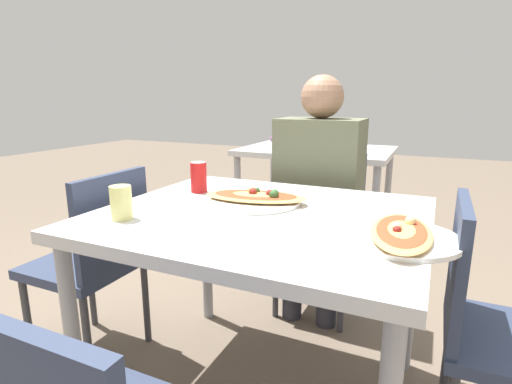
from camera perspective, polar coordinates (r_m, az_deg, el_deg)
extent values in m
cube|color=silver|center=(1.37, 0.83, -3.68)|extent=(1.08, 0.93, 0.04)
cylinder|color=#99999E|center=(1.50, -24.65, -18.95)|extent=(0.05, 0.05, 0.70)
cylinder|color=#99999E|center=(2.05, -7.06, -8.74)|extent=(0.05, 0.05, 0.70)
cylinder|color=#99999E|center=(1.78, 21.25, -13.15)|extent=(0.05, 0.05, 0.70)
cube|color=#2D3851|center=(2.11, 8.94, -6.03)|extent=(0.40, 0.40, 0.04)
cube|color=#2D3851|center=(2.22, 10.45, 0.69)|extent=(0.38, 0.03, 0.39)
cylinder|color=#38383D|center=(2.01, 12.14, -14.07)|extent=(0.03, 0.03, 0.40)
cylinder|color=#38383D|center=(2.10, 2.82, -12.55)|extent=(0.03, 0.03, 0.40)
cylinder|color=#38383D|center=(2.31, 14.03, -10.37)|extent=(0.03, 0.03, 0.40)
cylinder|color=#38383D|center=(2.39, 5.90, -9.23)|extent=(0.03, 0.03, 0.40)
cube|color=#2D3851|center=(1.88, -23.29, -9.53)|extent=(0.40, 0.40, 0.04)
cube|color=#2D3851|center=(1.68, -19.69, -4.10)|extent=(0.03, 0.38, 0.39)
cylinder|color=#38383D|center=(2.00, -29.80, -15.79)|extent=(0.03, 0.03, 0.40)
cylinder|color=#38383D|center=(2.19, -22.48, -12.48)|extent=(0.03, 0.03, 0.40)
cylinder|color=#38383D|center=(1.76, -22.92, -19.14)|extent=(0.03, 0.03, 0.40)
cylinder|color=#38383D|center=(1.97, -15.45, -14.88)|extent=(0.03, 0.03, 0.40)
cube|color=#2D3851|center=(1.33, 26.86, -9.36)|extent=(0.03, 0.38, 0.39)
cylinder|color=#38383D|center=(1.69, 25.56, -21.04)|extent=(0.03, 0.03, 0.40)
cylinder|color=#2D2D38|center=(2.05, 10.17, -12.82)|extent=(0.10, 0.10, 0.44)
cylinder|color=#2D2D38|center=(2.09, 5.25, -12.04)|extent=(0.10, 0.10, 0.44)
cube|color=#60664C|center=(2.00, 9.02, 2.05)|extent=(0.40, 0.26, 0.58)
sphere|color=#997056|center=(1.96, 9.45, 13.28)|extent=(0.20, 0.20, 0.20)
cylinder|color=white|center=(1.48, -0.11, -1.27)|extent=(0.34, 0.34, 0.01)
ellipsoid|color=tan|center=(1.48, -0.11, -0.63)|extent=(0.41, 0.24, 0.02)
ellipsoid|color=#B24223|center=(1.47, -0.11, -0.41)|extent=(0.33, 0.20, 0.01)
sphere|color=beige|center=(1.51, -0.69, 0.34)|extent=(0.03, 0.03, 0.03)
sphere|color=#335928|center=(1.51, 0.10, 0.19)|extent=(0.02, 0.02, 0.02)
sphere|color=maroon|center=(1.46, 1.96, -0.19)|extent=(0.03, 0.03, 0.03)
sphere|color=#335928|center=(1.46, 2.74, -0.22)|extent=(0.03, 0.03, 0.03)
sphere|color=maroon|center=(1.48, -0.45, -0.01)|extent=(0.03, 0.03, 0.03)
sphere|color=#335928|center=(1.43, 2.55, -0.41)|extent=(0.03, 0.03, 0.03)
cylinder|color=red|center=(1.65, -8.19, 2.07)|extent=(0.07, 0.07, 0.12)
cylinder|color=silver|center=(1.64, -8.27, 4.21)|extent=(0.06, 0.06, 0.00)
cylinder|color=#E0DB7F|center=(1.34, -18.70, -1.45)|extent=(0.07, 0.07, 0.11)
cylinder|color=white|center=(1.17, 19.97, -6.18)|extent=(0.32, 0.32, 0.01)
ellipsoid|color=tan|center=(1.16, 20.04, -5.39)|extent=(0.19, 0.37, 0.02)
ellipsoid|color=#B24223|center=(1.16, 20.06, -5.11)|extent=(0.16, 0.30, 0.01)
sphere|color=beige|center=(1.22, 21.22, -3.90)|extent=(0.03, 0.03, 0.03)
sphere|color=beige|center=(1.15, 19.49, -4.77)|extent=(0.03, 0.03, 0.03)
sphere|color=maroon|center=(1.14, 19.48, -5.12)|extent=(0.02, 0.02, 0.02)
cube|color=silver|center=(3.08, 8.67, 5.82)|extent=(1.10, 0.80, 0.04)
ellipsoid|color=#724C6B|center=(3.14, 4.83, 7.54)|extent=(0.32, 0.24, 0.12)
cylinder|color=#99999E|center=(3.01, -2.64, -1.36)|extent=(0.05, 0.05, 0.70)
cylinder|color=#99999E|center=(2.72, 16.49, -3.56)|extent=(0.05, 0.05, 0.70)
cylinder|color=#99999E|center=(3.63, 2.41, 1.22)|extent=(0.05, 0.05, 0.70)
cylinder|color=#99999E|center=(3.39, 18.25, -0.34)|extent=(0.05, 0.05, 0.70)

